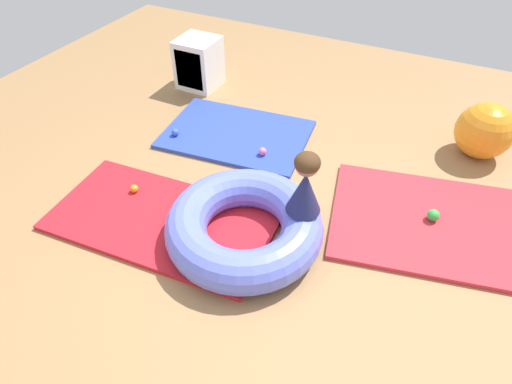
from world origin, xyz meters
The scene contains 12 objects.
ground_plane centered at (0.00, 0.00, 0.00)m, with size 8.00×8.00×0.00m, color #9E7549.
gym_mat_front centered at (-0.80, 1.22, 0.02)m, with size 1.41×0.97×0.04m, color #2D47B7.
gym_mat_near_left centered at (1.33, 0.84, 0.02)m, with size 1.86×1.12×0.04m, color red.
gym_mat_far_left centered at (-0.77, -0.12, 0.02)m, with size 1.78×0.92×0.04m, color red.
inflatable_cushion centered at (-0.08, 0.00, 0.16)m, with size 1.19×1.19×0.31m, color #6070E5.
child_in_navy centered at (0.29, 0.21, 0.56)m, with size 0.34×0.34×0.50m.
play_ball_orange centered at (-1.16, 0.05, 0.07)m, with size 0.07×0.07×0.07m, color orange.
play_ball_green centered at (1.17, 0.82, 0.09)m, with size 0.10×0.10×0.10m, color green.
play_ball_blue centered at (-1.33, 0.91, 0.08)m, with size 0.07×0.07×0.07m, color blue.
play_ball_pink centered at (-0.41, 1.00, 0.08)m, with size 0.08×0.08×0.08m, color pink.
exercise_ball_large centered at (1.40, 1.97, 0.26)m, with size 0.52×0.52×0.52m, color orange.
storage_cube centered at (-1.70, 1.96, 0.28)m, with size 0.44×0.44×0.56m.
Camera 1 is at (0.98, -1.96, 2.50)m, focal length 30.24 mm.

